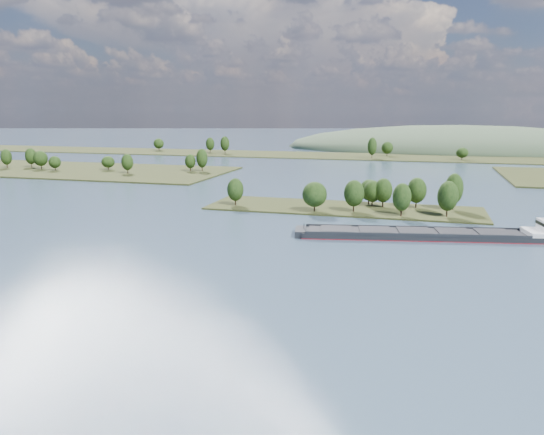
% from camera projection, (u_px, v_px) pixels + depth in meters
% --- Properties ---
extents(ground, '(1800.00, 1800.00, 0.00)m').
position_uv_depth(ground, '(310.00, 250.00, 138.57)').
color(ground, '#364A5E').
rests_on(ground, ground).
extents(tree_island, '(100.00, 30.00, 14.42)m').
position_uv_depth(tree_island, '(361.00, 200.00, 191.93)').
color(tree_island, '#272D14').
rests_on(tree_island, ground).
extents(back_shoreline, '(900.00, 60.00, 16.48)m').
position_uv_depth(back_shoreline, '(393.00, 157.00, 400.70)').
color(back_shoreline, '#272D14').
rests_on(back_shoreline, ground).
extents(hill_west, '(320.00, 160.00, 44.00)m').
position_uv_depth(hill_west, '(460.00, 149.00, 481.03)').
color(hill_west, '#364831').
rests_on(hill_west, ground).
extents(cargo_barge, '(82.40, 24.61, 11.09)m').
position_uv_depth(cargo_barge, '(460.00, 234.00, 150.85)').
color(cargo_barge, black).
rests_on(cargo_barge, ground).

